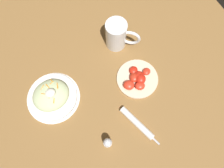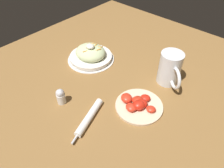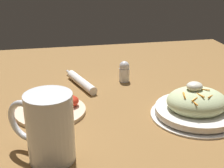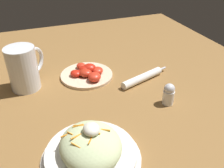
{
  "view_description": "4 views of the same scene",
  "coord_description": "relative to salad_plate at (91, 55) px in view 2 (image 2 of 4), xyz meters",
  "views": [
    {
      "loc": [
        -0.13,
        -0.27,
        0.85
      ],
      "look_at": [
        -0.01,
        -0.03,
        0.05
      ],
      "focal_mm": 31.57,
      "sensor_mm": 36.0,
      "label": 1
    },
    {
      "loc": [
        0.4,
        -0.53,
        0.63
      ],
      "look_at": [
        -0.01,
        -0.07,
        0.07
      ],
      "focal_mm": 33.27,
      "sensor_mm": 36.0,
      "label": 2
    },
    {
      "loc": [
        0.1,
        0.74,
        0.4
      ],
      "look_at": [
        -0.05,
        -0.05,
        0.07
      ],
      "focal_mm": 50.84,
      "sensor_mm": 36.0,
      "label": 3
    },
    {
      "loc": [
        -0.65,
        0.15,
        0.46
      ],
      "look_at": [
        -0.05,
        -0.09,
        0.05
      ],
      "focal_mm": 39.71,
      "sensor_mm": 36.0,
      "label": 4
    }
  ],
  "objects": [
    {
      "name": "ground_plane",
      "position": [
        0.26,
        -0.05,
        -0.03
      ],
      "size": [
        1.43,
        1.43,
        0.0
      ],
      "primitive_type": "plane",
      "color": "olive"
    },
    {
      "name": "salad_plate",
      "position": [
        0.0,
        0.0,
        0.0
      ],
      "size": [
        0.24,
        0.24,
        0.1
      ],
      "color": "white",
      "rests_on": "ground_plane"
    },
    {
      "name": "beer_mug",
      "position": [
        0.38,
        0.11,
        0.04
      ],
      "size": [
        0.14,
        0.13,
        0.15
      ],
      "color": "white",
      "rests_on": "ground_plane"
    },
    {
      "name": "napkin_roll",
      "position": [
        0.27,
        -0.27,
        -0.02
      ],
      "size": [
        0.08,
        0.21,
        0.03
      ],
      "color": "white",
      "rests_on": "ground_plane"
    },
    {
      "name": "tomato_plate",
      "position": [
        0.37,
        -0.1,
        -0.02
      ],
      "size": [
        0.19,
        0.19,
        0.04
      ],
      "color": "beige",
      "rests_on": "ground_plane"
    },
    {
      "name": "salt_shaker",
      "position": [
        0.13,
        -0.29,
        0.01
      ],
      "size": [
        0.04,
        0.04,
        0.07
      ],
      "color": "white",
      "rests_on": "ground_plane"
    }
  ]
}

